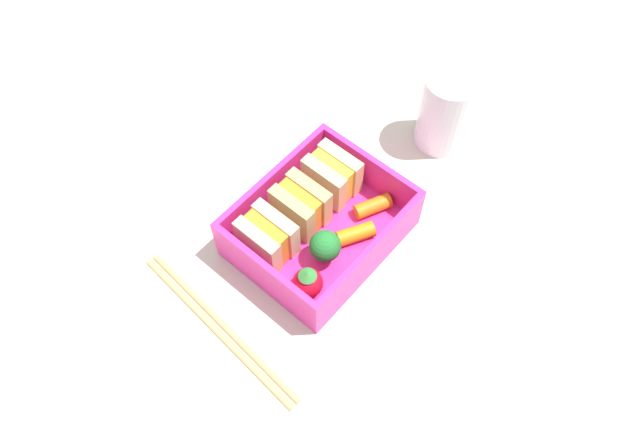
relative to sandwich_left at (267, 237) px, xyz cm
name	(u,v)px	position (x,y,z in cm)	size (l,w,h in cm)	color
ground_plane	(320,243)	(4.71, -2.50, -4.46)	(120.00, 120.00, 2.00)	beige
bento_tray	(320,235)	(4.71, -2.50, -2.86)	(15.92, 12.90, 1.20)	#ED2E96
bento_rim	(320,220)	(4.71, -2.50, -0.06)	(15.92, 12.90, 4.39)	#ED2E96
sandwich_left	(267,237)	(0.00, 0.00, 0.00)	(3.79, 4.99, 4.52)	#D7B589
sandwich_center_left	(301,206)	(4.71, 0.00, 0.00)	(3.79, 4.99, 4.52)	tan
sandwich_center	(332,176)	(9.42, 0.00, 0.00)	(3.79, 4.99, 4.52)	#E2B686
strawberry_far_left	(308,282)	(-0.76, -5.74, -0.71)	(2.86, 2.86, 3.46)	red
broccoli_floret	(325,246)	(2.83, -4.75, -0.01)	(3.05, 3.05, 3.86)	#8DCA6D
carrot_stick_far_left	(356,234)	(6.45, -5.57, -1.47)	(1.57, 1.57, 3.71)	orange
carrot_stick_left	(373,206)	(10.06, -4.84, -1.50)	(1.52, 1.52, 3.75)	orange
chopstick_pair	(219,326)	(-8.64, -1.74, -3.11)	(2.92, 20.40, 0.70)	tan
drinking_glass	(446,111)	(22.94, -4.15, 1.12)	(5.61, 5.61, 9.15)	white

